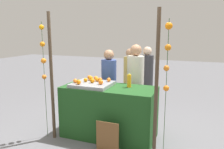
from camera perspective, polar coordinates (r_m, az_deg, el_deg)
name	(u,v)px	position (r m, az deg, el deg)	size (l,w,h in m)	color
ground_plane	(109,136)	(4.38, -0.73, -15.23)	(24.00, 24.00, 0.00)	slate
stall_counter	(109,112)	(4.20, -0.75, -9.42)	(1.68, 0.76, 0.95)	#1E4C1E
orange_tray	(92,84)	(4.14, -4.99, -2.48)	(0.70, 0.62, 0.06)	gray
orange_0	(101,82)	(3.98, -2.87, -1.90)	(0.09, 0.09, 0.09)	orange
orange_1	(96,78)	(4.35, -4.11, -0.88)	(0.08, 0.08, 0.08)	orange
orange_2	(97,79)	(4.23, -3.79, -1.25)	(0.07, 0.07, 0.07)	orange
orange_3	(86,80)	(4.21, -6.70, -1.37)	(0.07, 0.07, 0.07)	orange
orange_4	(79,82)	(4.02, -8.43, -1.91)	(0.08, 0.08, 0.08)	orange
orange_5	(75,81)	(4.15, -9.29, -1.58)	(0.08, 0.08, 0.08)	orange
orange_6	(92,81)	(4.11, -4.99, -1.55)	(0.08, 0.08, 0.08)	orange
orange_7	(109,80)	(4.20, -0.83, -1.32)	(0.07, 0.07, 0.07)	orange
orange_8	(100,80)	(4.20, -3.00, -1.30)	(0.08, 0.08, 0.08)	orange
orange_9	(91,78)	(4.32, -5.42, -0.94)	(0.09, 0.09, 0.09)	orange
orange_10	(89,77)	(4.43, -5.73, -0.68)	(0.08, 0.08, 0.08)	orange
juice_bottle	(129,81)	(4.03, 4.35, -1.61)	(0.07, 0.07, 0.24)	orange
chalkboard_sign	(108,138)	(3.73, -1.13, -15.72)	(0.38, 0.03, 0.54)	brown
vendor_left	(109,89)	(4.77, -0.79, -3.72)	(0.31, 0.31, 1.56)	#384C8C
vendor_right	(135,89)	(4.61, 5.88, -3.63)	(0.34, 0.34, 1.68)	beige
crowd_person_0	(130,82)	(5.55, 4.49, -1.86)	(0.31, 0.31, 1.53)	tan
crowd_person_1	(147,80)	(5.69, 8.72, -1.46)	(0.31, 0.31, 1.57)	#333338
canopy_post_left	(52,78)	(4.10, -15.01, -0.76)	(0.06, 0.06, 2.26)	#473828
canopy_post_right	(156,87)	(3.38, 11.15, -3.03)	(0.06, 0.06, 2.26)	#473828
garland_strand_left	(43,54)	(4.12, -17.03, 5.00)	(0.09, 0.09, 2.10)	#2D4C23
garland_strand_right	(168,54)	(3.22, 13.85, 5.02)	(0.10, 0.11, 2.10)	#2D4C23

